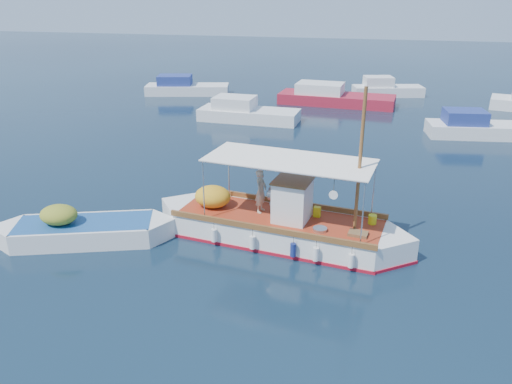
# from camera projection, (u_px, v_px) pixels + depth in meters

# --- Properties ---
(ground) EXTENTS (160.00, 160.00, 0.00)m
(ground) POSITION_uv_depth(u_px,v_px,m) (291.00, 245.00, 17.54)
(ground) COLOR black
(ground) RESTS_ON ground
(fishing_caique) EXTENTS (9.50, 3.53, 5.84)m
(fishing_caique) POSITION_uv_depth(u_px,v_px,m) (277.00, 226.00, 17.80)
(fishing_caique) COLOR white
(fishing_caique) RESTS_ON ground
(dinghy) EXTENTS (6.12, 3.30, 1.58)m
(dinghy) POSITION_uv_depth(u_px,v_px,m) (83.00, 232.00, 17.75)
(dinghy) COLOR white
(dinghy) RESTS_ON ground
(bg_boat_nw) EXTENTS (6.83, 2.64, 1.80)m
(bg_boat_nw) POSITION_uv_depth(u_px,v_px,m) (246.00, 113.00, 33.94)
(bg_boat_nw) COLOR silver
(bg_boat_nw) RESTS_ON ground
(bg_boat_n) EXTENTS (9.00, 3.46, 1.80)m
(bg_boat_n) POSITION_uv_depth(u_px,v_px,m) (333.00, 98.00, 38.75)
(bg_boat_n) COLOR maroon
(bg_boat_n) RESTS_ON ground
(bg_boat_ne) EXTENTS (6.17, 3.00, 1.80)m
(bg_boat_ne) POSITION_uv_depth(u_px,v_px,m) (475.00, 128.00, 30.29)
(bg_boat_ne) COLOR silver
(bg_boat_ne) RESTS_ON ground
(bg_boat_far_w) EXTENTS (7.29, 3.90, 1.80)m
(bg_boat_far_w) POSITION_uv_depth(u_px,v_px,m) (185.00, 88.00, 42.50)
(bg_boat_far_w) COLOR silver
(bg_boat_far_w) RESTS_ON ground
(bg_boat_far_n) EXTENTS (6.04, 3.41, 1.80)m
(bg_boat_far_n) POSITION_uv_depth(u_px,v_px,m) (386.00, 90.00, 41.88)
(bg_boat_far_n) COLOR silver
(bg_boat_far_n) RESTS_ON ground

